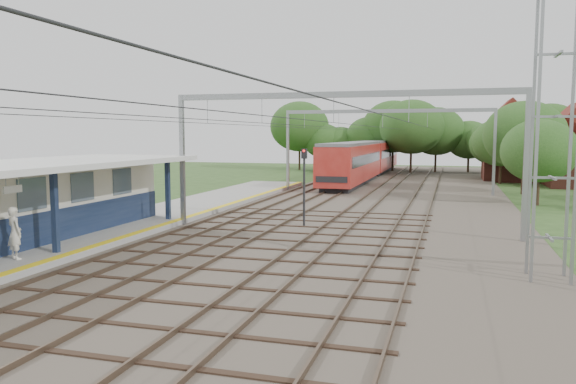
% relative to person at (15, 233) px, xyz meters
% --- Properties ---
extents(ground, '(160.00, 160.00, 0.00)m').
position_rel_person_xyz_m(ground, '(6.51, -4.55, -1.32)').
color(ground, '#2D4C1E').
rests_on(ground, ground).
extents(ballast_bed, '(18.00, 90.00, 0.10)m').
position_rel_person_xyz_m(ballast_bed, '(10.51, 25.45, -1.27)').
color(ballast_bed, '#473D33').
rests_on(ballast_bed, ground).
extents(platform, '(5.00, 52.00, 0.35)m').
position_rel_person_xyz_m(platform, '(-0.99, 9.45, -1.15)').
color(platform, gray).
rests_on(platform, ground).
extents(yellow_stripe, '(0.45, 52.00, 0.01)m').
position_rel_person_xyz_m(yellow_stripe, '(1.26, 9.45, -0.97)').
color(yellow_stripe, yellow).
rests_on(yellow_stripe, platform).
extents(station_building, '(3.41, 18.00, 3.40)m').
position_rel_person_xyz_m(station_building, '(-2.36, 2.45, 0.72)').
color(station_building, beige).
rests_on(station_building, platform).
extents(canopy, '(6.40, 20.00, 3.44)m').
position_rel_person_xyz_m(canopy, '(-1.26, 1.45, 2.32)').
color(canopy, '#131F3C').
rests_on(canopy, platform).
extents(rail_tracks, '(11.80, 88.00, 0.15)m').
position_rel_person_xyz_m(rail_tracks, '(8.01, 25.45, -1.15)').
color(rail_tracks, brown).
rests_on(rail_tracks, ballast_bed).
extents(catenary_system, '(17.22, 88.00, 7.00)m').
position_rel_person_xyz_m(catenary_system, '(9.90, 20.73, 4.19)').
color(catenary_system, gray).
rests_on(catenary_system, ground).
extents(lattice_pylon, '(1.30, 1.30, 12.00)m').
position_rel_person_xyz_m(lattice_pylon, '(18.51, 3.45, 4.68)').
color(lattice_pylon, gray).
rests_on(lattice_pylon, ground).
extents(tree_band, '(31.72, 30.88, 8.82)m').
position_rel_person_xyz_m(tree_band, '(10.36, 52.57, 3.60)').
color(tree_band, '#382619').
rests_on(tree_band, ground).
extents(house_far, '(8.00, 6.12, 8.66)m').
position_rel_person_xyz_m(house_far, '(22.51, 47.45, 1.91)').
color(house_far, brown).
rests_on(house_far, ground).
extents(person, '(0.84, 0.71, 1.95)m').
position_rel_person_xyz_m(person, '(0.00, 0.00, 0.00)').
color(person, silver).
rests_on(person, platform).
extents(train, '(3.11, 38.73, 4.07)m').
position_rel_person_xyz_m(train, '(6.01, 47.03, 0.94)').
color(train, black).
rests_on(train, ballast_bed).
extents(signal_post, '(0.30, 0.26, 4.18)m').
position_rel_person_xyz_m(signal_post, '(7.86, 11.86, 1.27)').
color(signal_post, black).
rests_on(signal_post, ground).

